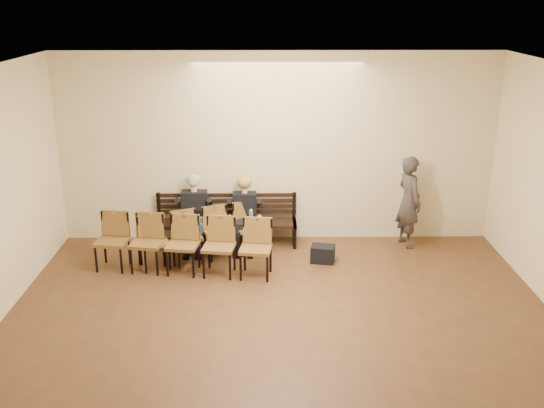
{
  "coord_description": "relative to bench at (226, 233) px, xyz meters",
  "views": [
    {
      "loc": [
        -0.2,
        -5.79,
        4.42
      ],
      "look_at": [
        -0.1,
        4.05,
        1.0
      ],
      "focal_mm": 40.0,
      "sensor_mm": 36.0,
      "label": 1
    }
  ],
  "objects": [
    {
      "name": "seated_man",
      "position": [
        -0.57,
        -0.12,
        0.46
      ],
      "size": [
        0.57,
        0.79,
        1.37
      ],
      "primitive_type": null,
      "color": "black",
      "rests_on": "ground"
    },
    {
      "name": "room_walls",
      "position": [
        0.94,
        -3.86,
        2.31
      ],
      "size": [
        8.02,
        10.01,
        3.51
      ],
      "color": "beige",
      "rests_on": "ground"
    },
    {
      "name": "chair_row_back",
      "position": [
        -0.65,
        -1.18,
        0.26
      ],
      "size": [
        3.0,
        0.93,
        0.96
      ],
      "primitive_type": "cube",
      "rotation": [
        0.0,
        0.0,
        -0.14
      ],
      "color": "brown",
      "rests_on": "ground"
    },
    {
      "name": "bench",
      "position": [
        0.0,
        0.0,
        0.0
      ],
      "size": [
        2.6,
        0.9,
        0.45
      ],
      "primitive_type": "cube",
      "color": "black",
      "rests_on": "ground"
    },
    {
      "name": "chair_row_front",
      "position": [
        -0.36,
        -0.65,
        0.22
      ],
      "size": [
        2.21,
        1.3,
        0.9
      ],
      "primitive_type": "cube",
      "rotation": [
        0.0,
        0.0,
        0.4
      ],
      "color": "brown",
      "rests_on": "ground"
    },
    {
      "name": "laptop",
      "position": [
        -0.56,
        -0.3,
        0.36
      ],
      "size": [
        0.37,
        0.29,
        0.26
      ],
      "primitive_type": "cube",
      "rotation": [
        0.0,
        0.0,
        -0.03
      ],
      "color": "silver",
      "rests_on": "bench"
    },
    {
      "name": "passerby",
      "position": [
        3.34,
        -0.04,
        0.75
      ],
      "size": [
        0.66,
        0.82,
        1.95
      ],
      "primitive_type": "imported",
      "rotation": [
        0.0,
        0.0,
        1.88
      ],
      "color": "#36302C",
      "rests_on": "ground"
    },
    {
      "name": "water_bottle",
      "position": [
        0.47,
        -0.34,
        0.34
      ],
      "size": [
        0.08,
        0.08,
        0.23
      ],
      "primitive_type": "cylinder",
      "rotation": [
        0.0,
        0.0,
        0.13
      ],
      "color": "silver",
      "rests_on": "bench"
    },
    {
      "name": "seated_woman",
      "position": [
        0.35,
        -0.12,
        0.4
      ],
      "size": [
        0.54,
        0.74,
        1.25
      ],
      "primitive_type": null,
      "color": "black",
      "rests_on": "ground"
    },
    {
      "name": "ground",
      "position": [
        0.94,
        -4.65,
        -0.23
      ],
      "size": [
        10.0,
        10.0,
        0.0
      ],
      "primitive_type": "plane",
      "color": "brown",
      "rests_on": "ground"
    },
    {
      "name": "bag",
      "position": [
        1.72,
        -0.79,
        -0.08
      ],
      "size": [
        0.45,
        0.35,
        0.3
      ],
      "primitive_type": "cube",
      "rotation": [
        0.0,
        0.0,
        -0.2
      ],
      "color": "black",
      "rests_on": "ground"
    }
  ]
}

